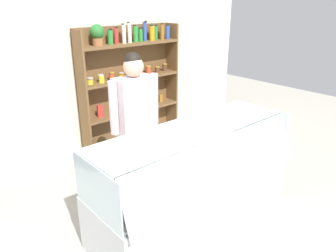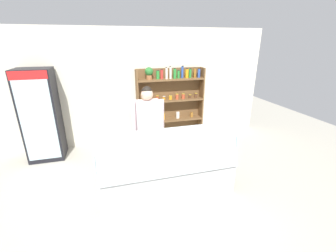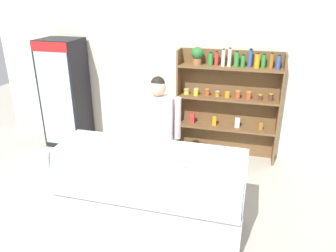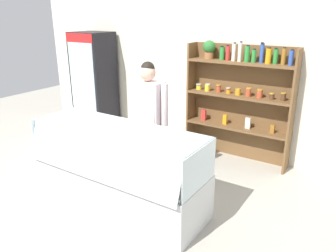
{
  "view_description": "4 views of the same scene",
  "coord_description": "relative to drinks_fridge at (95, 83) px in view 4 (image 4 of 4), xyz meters",
  "views": [
    {
      "loc": [
        -1.82,
        -1.92,
        2.16
      ],
      "look_at": [
        0.32,
        0.56,
        0.88
      ],
      "focal_mm": 35.0,
      "sensor_mm": 36.0,
      "label": 1
    },
    {
      "loc": [
        -0.6,
        -3.05,
        2.4
      ],
      "look_at": [
        0.43,
        0.61,
        0.96
      ],
      "focal_mm": 24.0,
      "sensor_mm": 36.0,
      "label": 2
    },
    {
      "loc": [
        1.3,
        -3.02,
        2.66
      ],
      "look_at": [
        0.28,
        0.76,
        1.03
      ],
      "focal_mm": 35.0,
      "sensor_mm": 36.0,
      "label": 3
    },
    {
      "loc": [
        2.63,
        -2.57,
        2.25
      ],
      "look_at": [
        0.54,
        0.69,
        0.9
      ],
      "focal_mm": 35.0,
      "sensor_mm": 36.0,
      "label": 4
    }
  ],
  "objects": [
    {
      "name": "shop_clerk",
      "position": [
        2.04,
        -1.06,
        0.02
      ],
      "size": [
        0.62,
        0.25,
        1.65
      ],
      "color": "#2D2D38",
      "rests_on": "ground"
    },
    {
      "name": "shelving_unit",
      "position": [
        2.83,
        0.22,
        0.09
      ],
      "size": [
        1.65,
        0.29,
        1.85
      ],
      "color": "brown",
      "rests_on": "ground"
    },
    {
      "name": "deli_display_case",
      "position": [
        2.17,
        -1.85,
        -0.64
      ],
      "size": [
        2.17,
        0.8,
        1.01
      ],
      "color": "silver",
      "rests_on": "ground"
    },
    {
      "name": "drinks_fridge",
      "position": [
        0.0,
        0.0,
        0.0
      ],
      "size": [
        0.69,
        0.61,
        1.91
      ],
      "color": "black",
      "rests_on": "ground"
    },
    {
      "name": "back_wall",
      "position": [
        1.93,
        0.42,
        0.4
      ],
      "size": [
        6.8,
        0.1,
        2.7
      ],
      "primitive_type": "cube",
      "color": "silver",
      "rests_on": "ground"
    },
    {
      "name": "ground_plane",
      "position": [
        1.93,
        -1.91,
        -0.95
      ],
      "size": [
        12.0,
        12.0,
        0.0
      ],
      "primitive_type": "plane",
      "color": "#B7B2A3"
    }
  ]
}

